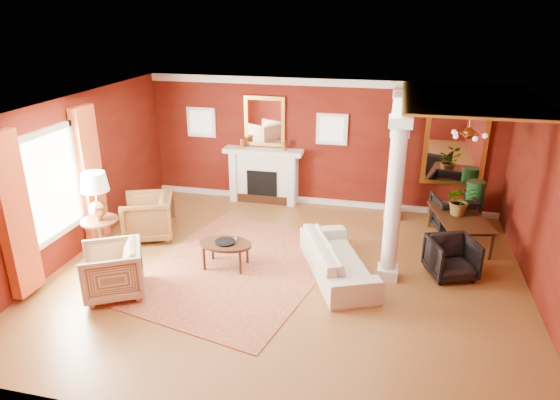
% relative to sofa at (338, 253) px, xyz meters
% --- Properties ---
extents(ground, '(8.00, 8.00, 0.00)m').
position_rel_sofa_xyz_m(ground, '(-0.85, -0.20, -0.43)').
color(ground, brown).
rests_on(ground, ground).
extents(room_shell, '(8.04, 7.04, 2.92)m').
position_rel_sofa_xyz_m(room_shell, '(-0.85, -0.20, 1.59)').
color(room_shell, '#5D1A0D').
rests_on(room_shell, ground).
extents(fireplace, '(1.85, 0.42, 1.29)m').
position_rel_sofa_xyz_m(fireplace, '(-2.15, 3.11, 0.22)').
color(fireplace, white).
rests_on(fireplace, ground).
extents(overmantel_mirror, '(0.95, 0.07, 1.15)m').
position_rel_sofa_xyz_m(overmantel_mirror, '(-2.15, 3.25, 1.47)').
color(overmantel_mirror, gold).
rests_on(overmantel_mirror, fireplace).
extents(flank_window_left, '(0.70, 0.07, 0.70)m').
position_rel_sofa_xyz_m(flank_window_left, '(-3.70, 3.26, 1.37)').
color(flank_window_left, white).
rests_on(flank_window_left, room_shell).
extents(flank_window_right, '(0.70, 0.07, 0.70)m').
position_rel_sofa_xyz_m(flank_window_right, '(-0.60, 3.26, 1.37)').
color(flank_window_right, white).
rests_on(flank_window_right, room_shell).
extents(left_window, '(0.21, 2.55, 2.60)m').
position_rel_sofa_xyz_m(left_window, '(-4.74, -0.80, 1.00)').
color(left_window, white).
rests_on(left_window, room_shell).
extents(column_front, '(0.36, 0.36, 2.80)m').
position_rel_sofa_xyz_m(column_front, '(0.85, 0.10, 1.00)').
color(column_front, white).
rests_on(column_front, ground).
extents(column_back, '(0.36, 0.36, 2.80)m').
position_rel_sofa_xyz_m(column_back, '(0.85, 2.80, 1.00)').
color(column_back, white).
rests_on(column_back, ground).
extents(header_beam, '(0.30, 3.20, 0.32)m').
position_rel_sofa_xyz_m(header_beam, '(0.85, 1.70, 2.19)').
color(header_beam, white).
rests_on(header_beam, column_front).
extents(amber_ceiling, '(2.30, 3.40, 0.04)m').
position_rel_sofa_xyz_m(amber_ceiling, '(2.00, 1.55, 2.44)').
color(amber_ceiling, gold).
rests_on(amber_ceiling, room_shell).
extents(dining_mirror, '(1.30, 0.07, 1.70)m').
position_rel_sofa_xyz_m(dining_mirror, '(2.05, 3.25, 1.12)').
color(dining_mirror, gold).
rests_on(dining_mirror, room_shell).
extents(chandelier, '(0.60, 0.62, 0.75)m').
position_rel_sofa_xyz_m(chandelier, '(2.05, 1.60, 1.82)').
color(chandelier, '#B17537').
rests_on(chandelier, room_shell).
extents(crown_trim, '(8.00, 0.08, 0.16)m').
position_rel_sofa_xyz_m(crown_trim, '(-0.85, 3.26, 2.39)').
color(crown_trim, white).
rests_on(crown_trim, room_shell).
extents(base_trim, '(8.00, 0.08, 0.12)m').
position_rel_sofa_xyz_m(base_trim, '(-0.85, 3.26, -0.37)').
color(base_trim, white).
rests_on(base_trim, ground).
extents(rug, '(3.79, 4.53, 0.02)m').
position_rel_sofa_xyz_m(rug, '(-1.78, -0.15, -0.42)').
color(rug, maroon).
rests_on(rug, ground).
extents(sofa, '(1.45, 2.27, 0.86)m').
position_rel_sofa_xyz_m(sofa, '(0.00, 0.00, 0.00)').
color(sofa, beige).
rests_on(sofa, ground).
extents(armchair_leopard, '(1.17, 1.20, 0.97)m').
position_rel_sofa_xyz_m(armchair_leopard, '(-3.87, 0.65, 0.06)').
color(armchair_leopard, black).
rests_on(armchair_leopard, ground).
extents(armchair_stripe, '(1.18, 1.20, 0.93)m').
position_rel_sofa_xyz_m(armchair_stripe, '(-3.43, -1.44, 0.04)').
color(armchair_stripe, tan).
rests_on(armchair_stripe, ground).
extents(coffee_table, '(0.95, 0.95, 0.48)m').
position_rel_sofa_xyz_m(coffee_table, '(-1.97, -0.18, 0.01)').
color(coffee_table, black).
rests_on(coffee_table, ground).
extents(coffee_book, '(0.15, 0.05, 0.21)m').
position_rel_sofa_xyz_m(coffee_book, '(-1.95, -0.10, 0.16)').
color(coffee_book, black).
rests_on(coffee_book, coffee_table).
extents(side_table, '(0.66, 0.66, 1.66)m').
position_rel_sofa_xyz_m(side_table, '(-4.28, -0.36, 0.71)').
color(side_table, black).
rests_on(side_table, ground).
extents(dining_table, '(0.89, 1.69, 0.89)m').
position_rel_sofa_xyz_m(dining_table, '(2.18, 1.82, 0.02)').
color(dining_table, black).
rests_on(dining_table, ground).
extents(dining_chair_near, '(0.94, 0.92, 0.77)m').
position_rel_sofa_xyz_m(dining_chair_near, '(1.90, 0.41, -0.05)').
color(dining_chair_near, black).
rests_on(dining_chair_near, ground).
extents(dining_chair_far, '(0.94, 0.91, 0.80)m').
position_rel_sofa_xyz_m(dining_chair_far, '(2.09, 2.50, -0.03)').
color(dining_chair_far, black).
rests_on(dining_chair_far, ground).
extents(green_urn, '(0.42, 0.42, 1.00)m').
position_rel_sofa_xyz_m(green_urn, '(2.51, 2.74, -0.04)').
color(green_urn, '#133D19').
rests_on(green_urn, ground).
extents(potted_plant, '(0.58, 0.63, 0.47)m').
position_rel_sofa_xyz_m(potted_plant, '(2.12, 1.89, 0.70)').
color(potted_plant, '#26591E').
rests_on(potted_plant, dining_table).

